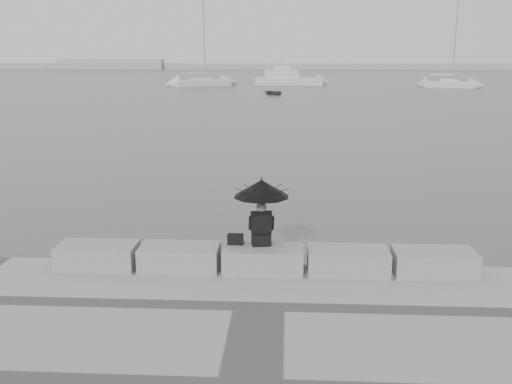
# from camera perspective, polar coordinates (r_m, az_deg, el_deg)

# --- Properties ---
(ground) EXTENTS (360.00, 360.00, 0.00)m
(ground) POSITION_cam_1_polar(r_m,az_deg,el_deg) (12.27, 0.80, -9.28)
(ground) COLOR #474A4D
(ground) RESTS_ON ground
(stone_block_far_left) EXTENTS (1.60, 0.80, 0.50)m
(stone_block_far_left) POSITION_cam_1_polar(r_m,az_deg,el_deg) (12.19, -15.56, -6.19)
(stone_block_far_left) COLOR gray
(stone_block_far_left) RESTS_ON promenade
(stone_block_left) EXTENTS (1.60, 0.80, 0.50)m
(stone_block_left) POSITION_cam_1_polar(r_m,az_deg,el_deg) (11.77, -7.64, -6.52)
(stone_block_left) COLOR gray
(stone_block_left) RESTS_ON promenade
(stone_block_centre) EXTENTS (1.60, 0.80, 0.50)m
(stone_block_centre) POSITION_cam_1_polar(r_m,az_deg,el_deg) (11.58, 0.72, -6.74)
(stone_block_centre) COLOR gray
(stone_block_centre) RESTS_ON promenade
(stone_block_right) EXTENTS (1.60, 0.80, 0.50)m
(stone_block_right) POSITION_cam_1_polar(r_m,az_deg,el_deg) (11.63, 9.17, -6.82)
(stone_block_right) COLOR gray
(stone_block_right) RESTS_ON promenade
(stone_block_far_right) EXTENTS (1.60, 0.80, 0.50)m
(stone_block_far_right) POSITION_cam_1_polar(r_m,az_deg,el_deg) (11.94, 17.37, -6.75)
(stone_block_far_right) COLOR gray
(stone_block_far_right) RESTS_ON promenade
(seated_person) EXTENTS (1.14, 1.14, 1.39)m
(seated_person) POSITION_cam_1_polar(r_m,az_deg,el_deg) (11.39, 0.54, -0.50)
(seated_person) COLOR black
(seated_person) RESTS_ON stone_block_centre
(bag) EXTENTS (0.32, 0.18, 0.21)m
(bag) POSITION_cam_1_polar(r_m,az_deg,el_deg) (11.67, -2.08, -4.74)
(bag) COLOR black
(bag) RESTS_ON stone_block_centre
(distant_landmass) EXTENTS (180.00, 8.00, 2.80)m
(distant_landmass) POSITION_cam_1_polar(r_m,az_deg,el_deg) (166.06, 0.21, 12.49)
(distant_landmass) COLOR #9EA1A3
(distant_landmass) RESTS_ON ground
(sailboat_left) EXTENTS (8.40, 6.47, 12.90)m
(sailboat_left) POSITION_cam_1_polar(r_m,az_deg,el_deg) (84.57, -5.44, 10.87)
(sailboat_left) COLOR silver
(sailboat_left) RESTS_ON ground
(sailboat_right) EXTENTS (6.83, 4.30, 12.90)m
(sailboat_right) POSITION_cam_1_polar(r_m,az_deg,el_deg) (84.80, 18.71, 10.24)
(sailboat_right) COLOR silver
(sailboat_right) RESTS_ON ground
(motor_cruiser) EXTENTS (10.15, 3.25, 4.50)m
(motor_cruiser) POSITION_cam_1_polar(r_m,az_deg,el_deg) (86.95, 3.32, 11.24)
(motor_cruiser) COLOR silver
(motor_cruiser) RESTS_ON ground
(dinghy) EXTENTS (3.11, 2.83, 0.50)m
(dinghy) POSITION_cam_1_polar(r_m,az_deg,el_deg) (67.13, 1.85, 9.94)
(dinghy) COLOR slate
(dinghy) RESTS_ON ground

